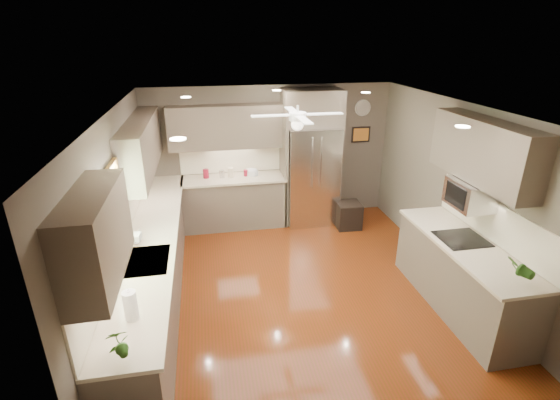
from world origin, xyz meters
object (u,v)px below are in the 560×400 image
object	(u,v)px
canister_c	(231,172)
bowl	(252,174)
canister_d	(246,173)
microwave	(470,194)
stool	(348,215)
potted_plant_right	(519,268)
refrigerator	(311,160)
soap_bottle	(137,236)
potted_plant_left	(116,343)
paper_towel	(131,306)
canister_a	(206,174)
canister_b	(222,174)

from	to	relation	value
canister_c	bowl	bearing A→B (deg)	-0.55
canister_d	microwave	world-z (taller)	microwave
canister_c	stool	bearing A→B (deg)	-13.29
potted_plant_right	bowl	distance (m)	4.49
potted_plant_right	refrigerator	distance (m)	3.99
canister_d	soap_bottle	bearing A→B (deg)	-124.55
stool	microwave	bearing A→B (deg)	-72.72
potted_plant_left	paper_towel	distance (m)	0.50
bowl	refrigerator	bearing A→B (deg)	-2.94
potted_plant_left	paper_towel	world-z (taller)	potted_plant_left
bowl	microwave	xyz separation A→B (m)	(2.41, -2.76, 0.51)
canister_c	refrigerator	xyz separation A→B (m)	(1.47, -0.06, 0.16)
soap_bottle	potted_plant_right	world-z (taller)	potted_plant_right
bowl	canister_a	bearing A→B (deg)	177.23
canister_d	stool	world-z (taller)	canister_d
canister_d	paper_towel	world-z (taller)	paper_towel
canister_d	potted_plant_right	world-z (taller)	potted_plant_right
microwave	canister_c	bearing A→B (deg)	135.25
canister_c	microwave	xyz separation A→B (m)	(2.79, -2.77, 0.45)
canister_b	canister_a	bearing A→B (deg)	172.90
soap_bottle	paper_towel	xyz separation A→B (m)	(0.14, -1.47, 0.04)
canister_a	stool	bearing A→B (deg)	-11.83
soap_bottle	canister_b	bearing A→B (deg)	63.26
canister_a	canister_c	world-z (taller)	canister_c
canister_a	refrigerator	size ratio (longest dim) A/B	0.07
soap_bottle	microwave	world-z (taller)	microwave
canister_c	stool	world-z (taller)	canister_c
stool	canister_c	bearing A→B (deg)	166.71
bowl	soap_bottle	bearing A→B (deg)	-126.52
potted_plant_left	bowl	distance (m)	4.53
canister_c	bowl	size ratio (longest dim) A/B	0.70
potted_plant_left	stool	world-z (taller)	potted_plant_left
canister_a	canister_c	bearing A→B (deg)	-4.69
canister_c	potted_plant_left	bearing A→B (deg)	-105.71
canister_b	soap_bottle	distance (m)	2.55
canister_d	bowl	size ratio (longest dim) A/B	0.48
soap_bottle	potted_plant_right	bearing A→B (deg)	-21.68
canister_a	potted_plant_left	xyz separation A→B (m)	(-0.76, -4.29, 0.08)
canister_d	potted_plant_right	xyz separation A→B (m)	(2.40, -3.88, 0.10)
canister_a	canister_d	bearing A→B (deg)	-1.85
canister_a	canister_d	world-z (taller)	canister_a
soap_bottle	bowl	xyz separation A→B (m)	(1.69, 2.28, -0.07)
soap_bottle	paper_towel	distance (m)	1.48
canister_b	soap_bottle	bearing A→B (deg)	-116.74
canister_c	potted_plant_right	world-z (taller)	potted_plant_right
canister_a	potted_plant_left	distance (m)	4.35
canister_c	canister_d	size ratio (longest dim) A/B	1.44
stool	potted_plant_left	bearing A→B (deg)	-131.11
potted_plant_left	canister_d	bearing A→B (deg)	71.00
canister_b	canister_d	bearing A→B (deg)	1.59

